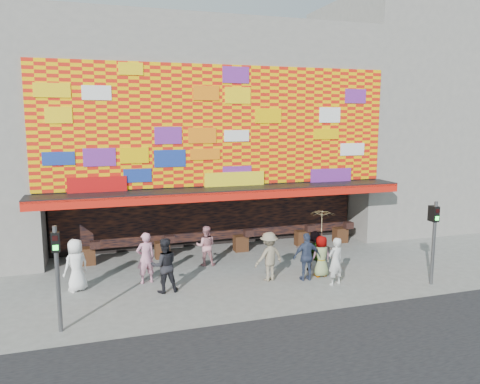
# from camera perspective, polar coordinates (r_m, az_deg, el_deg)

# --- Properties ---
(ground) EXTENTS (90.00, 90.00, 0.00)m
(ground) POSITION_cam_1_polar(r_m,az_deg,el_deg) (16.62, 1.66, -11.67)
(ground) COLOR slate
(ground) RESTS_ON ground
(shop_building) EXTENTS (15.20, 9.40, 10.00)m
(shop_building) POSITION_cam_1_polar(r_m,az_deg,el_deg) (23.44, -4.95, 7.39)
(shop_building) COLOR gray
(shop_building) RESTS_ON ground
(neighbor_right) EXTENTS (11.00, 8.00, 12.00)m
(neighbor_right) POSITION_cam_1_polar(r_m,az_deg,el_deg) (29.05, 21.30, 8.62)
(neighbor_right) COLOR gray
(neighbor_right) RESTS_ON ground
(signal_left) EXTENTS (0.22, 0.20, 3.00)m
(signal_left) POSITION_cam_1_polar(r_m,az_deg,el_deg) (13.80, -21.41, -8.48)
(signal_left) COLOR #59595B
(signal_left) RESTS_ON ground
(signal_right) EXTENTS (0.22, 0.20, 3.00)m
(signal_right) POSITION_cam_1_polar(r_m,az_deg,el_deg) (17.85, 22.59, -4.68)
(signal_right) COLOR #59595B
(signal_right) RESTS_ON ground
(ped_a) EXTENTS (1.06, 0.98, 1.82)m
(ped_a) POSITION_cam_1_polar(r_m,az_deg,el_deg) (17.06, -19.35, -8.41)
(ped_a) COLOR white
(ped_a) RESTS_ON ground
(ped_b) EXTENTS (0.76, 0.59, 1.86)m
(ped_b) POSITION_cam_1_polar(r_m,az_deg,el_deg) (17.19, -11.43, -7.87)
(ped_b) COLOR pink
(ped_b) RESTS_ON ground
(ped_c) EXTENTS (0.94, 0.75, 1.88)m
(ped_c) POSITION_cam_1_polar(r_m,az_deg,el_deg) (16.21, -9.21, -8.80)
(ped_c) COLOR black
(ped_c) RESTS_ON ground
(ped_d) EXTENTS (1.30, 0.96, 1.80)m
(ped_d) POSITION_cam_1_polar(r_m,az_deg,el_deg) (17.17, 3.55, -7.84)
(ped_d) COLOR gray
(ped_d) RESTS_ON ground
(ped_e) EXTENTS (1.05, 0.47, 1.76)m
(ped_e) POSITION_cam_1_polar(r_m,az_deg,el_deg) (17.32, 8.15, -7.82)
(ped_e) COLOR #333D59
(ped_e) RESTS_ON ground
(ped_f) EXTENTS (1.51, 1.11, 1.58)m
(ped_f) POSITION_cam_1_polar(r_m,az_deg,el_deg) (18.46, 9.08, -7.08)
(ped_f) COLOR gray
(ped_f) RESTS_ON ground
(ped_g) EXTENTS (0.79, 0.54, 1.55)m
(ped_g) POSITION_cam_1_polar(r_m,az_deg,el_deg) (17.84, 9.87, -7.72)
(ped_g) COLOR gray
(ped_g) RESTS_ON ground
(ped_h) EXTENTS (0.71, 0.56, 1.72)m
(ped_h) POSITION_cam_1_polar(r_m,az_deg,el_deg) (17.03, 11.56, -8.29)
(ped_h) COLOR beige
(ped_h) RESTS_ON ground
(ped_i) EXTENTS (0.92, 0.80, 1.62)m
(ped_i) POSITION_cam_1_polar(r_m,az_deg,el_deg) (18.90, -4.19, -6.55)
(ped_i) COLOR #CF868E
(ped_i) RESTS_ON ground
(parasol) EXTENTS (1.00, 1.01, 1.77)m
(parasol) POSITION_cam_1_polar(r_m,az_deg,el_deg) (17.51, 9.99, -3.53)
(parasol) COLOR #FFEDA0
(parasol) RESTS_ON ground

